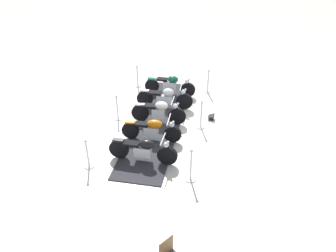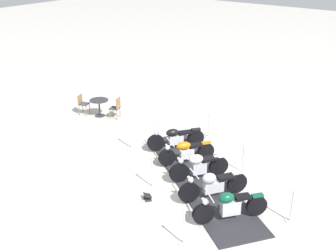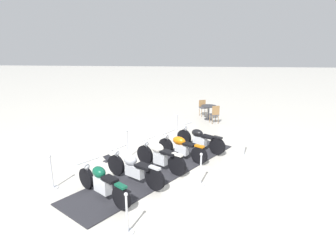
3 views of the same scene
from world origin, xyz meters
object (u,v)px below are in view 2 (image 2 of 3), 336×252
at_px(stanchion_left_rear, 291,211).
at_px(cafe_chair_across_table, 116,107).
at_px(stanchion_left_mid, 243,163).
at_px(motorcycle_chrome, 213,184).
at_px(stanchion_right_mid, 152,177).
at_px(motorcycle_cream, 198,165).
at_px(stanchion_right_front, 131,140).
at_px(stanchion_right_rear, 184,232).
at_px(motorcycle_black, 175,138).
at_px(motorcycle_copper, 186,151).
at_px(stanchion_left_front, 209,129).
at_px(motorcycle_forest, 229,206).
at_px(info_placard, 148,197).
at_px(cafe_table, 99,104).
at_px(cafe_chair_near_table, 83,103).

xyz_separation_m(stanchion_left_rear, cafe_chair_across_table, (-2.65, -9.16, 0.19)).
bearing_deg(stanchion_left_mid, motorcycle_chrome, 0.78).
height_order(stanchion_right_mid, stanchion_left_rear, stanchion_right_mid).
relative_size(motorcycle_cream, stanchion_right_front, 1.62).
bearing_deg(motorcycle_cream, stanchion_right_mid, -0.63).
xyz_separation_m(stanchion_right_mid, stanchion_right_rear, (1.70, 2.41, 0.03)).
bearing_deg(motorcycle_black, motorcycle_copper, 91.29).
xyz_separation_m(stanchion_left_mid, stanchion_left_front, (-1.70, -2.41, 0.01)).
xyz_separation_m(motorcycle_chrome, stanchion_right_front, (-1.11, -4.28, -0.17)).
height_order(motorcycle_cream, motorcycle_forest, motorcycle_cream).
bearing_deg(stanchion_left_rear, motorcycle_forest, -54.94).
height_order(motorcycle_chrome, stanchion_right_mid, stanchion_right_mid).
xyz_separation_m(motorcycle_black, motorcycle_copper, (0.69, 0.96, 0.01)).
height_order(stanchion_left_front, stanchion_right_front, stanchion_right_front).
bearing_deg(info_placard, cafe_table, 2.09).
xyz_separation_m(motorcycle_copper, cafe_chair_near_table, (-1.05, -6.39, 0.07)).
distance_m(motorcycle_cream, info_placard, 2.07).
bearing_deg(motorcycle_forest, motorcycle_copper, -86.75).
bearing_deg(motorcycle_cream, cafe_table, -72.26).
relative_size(stanchion_right_rear, cafe_table, 1.27).
distance_m(cafe_chair_near_table, cafe_chair_across_table, 1.64).
distance_m(motorcycle_black, stanchion_right_mid, 2.84).
relative_size(motorcycle_copper, stanchion_right_rear, 1.71).
relative_size(stanchion_right_rear, info_placard, 2.88).
bearing_deg(stanchion_left_mid, stanchion_right_rear, 7.47).
height_order(stanchion_left_mid, stanchion_left_rear, same).
bearing_deg(stanchion_right_front, cafe_chair_across_table, -126.47).
bearing_deg(stanchion_right_rear, cafe_table, -121.64).
xyz_separation_m(motorcycle_forest, stanchion_right_front, (-1.79, -5.24, -0.15)).
xyz_separation_m(motorcycle_forest, stanchion_right_mid, (-0.09, -2.84, -0.13)).
xyz_separation_m(motorcycle_cream, stanchion_left_rear, (0.38, 3.34, -0.16)).
height_order(stanchion_right_mid, cafe_chair_near_table, stanchion_right_mid).
bearing_deg(stanchion_left_front, stanchion_right_rear, 26.31).
xyz_separation_m(motorcycle_forest, cafe_chair_near_table, (-3.09, -9.30, 0.06)).
distance_m(motorcycle_cream, motorcycle_chrome, 1.19).
bearing_deg(motorcycle_forest, stanchion_right_front, -70.44).
height_order(motorcycle_forest, stanchion_left_mid, stanchion_left_mid).
bearing_deg(motorcycle_black, cafe_chair_near_table, -56.81).
bearing_deg(cafe_table, cafe_chair_near_table, -69.55).
bearing_deg(info_placard, cafe_chair_across_table, -3.47).
distance_m(motorcycle_black, cafe_chair_near_table, 5.44).
bearing_deg(stanchion_left_rear, stanchion_right_mid, -78.02).
distance_m(stanchion_right_front, cafe_chair_across_table, 3.12).
distance_m(motorcycle_cream, stanchion_right_front, 3.35).
xyz_separation_m(motorcycle_chrome, stanchion_right_rear, (2.29, 0.54, -0.11)).
bearing_deg(cafe_chair_near_table, motorcycle_cream, -33.61).
relative_size(motorcycle_chrome, cafe_chair_across_table, 2.05).
bearing_deg(stanchion_left_mid, info_placard, -24.85).
relative_size(stanchion_right_rear, cafe_chair_across_table, 1.11).
xyz_separation_m(stanchion_left_mid, info_placard, (3.26, -1.51, -0.28)).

